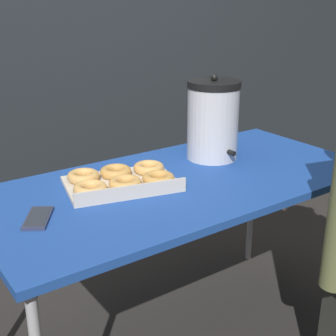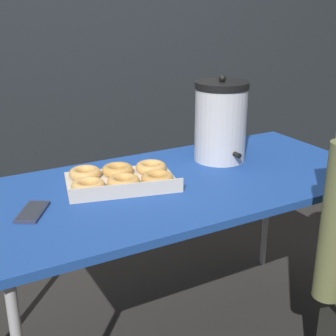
{
  "view_description": "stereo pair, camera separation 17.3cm",
  "coord_description": "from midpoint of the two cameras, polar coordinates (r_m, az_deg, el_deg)",
  "views": [
    {
      "loc": [
        -1.0,
        -1.33,
        1.4
      ],
      "look_at": [
        -0.07,
        0.0,
        0.81
      ],
      "focal_mm": 50.0,
      "sensor_mm": 36.0,
      "label": 1
    },
    {
      "loc": [
        -0.85,
        -1.42,
        1.4
      ],
      "look_at": [
        -0.07,
        0.0,
        0.81
      ],
      "focal_mm": 50.0,
      "sensor_mm": 36.0,
      "label": 2
    }
  ],
  "objects": [
    {
      "name": "back_wall",
      "position": [
        2.75,
        -16.11,
        17.74
      ],
      "size": [
        6.0,
        0.11,
        2.64
      ],
      "color": "#23282D",
      "rests_on": "ground"
    },
    {
      "name": "donut_box",
      "position": [
        1.73,
        -8.59,
        -1.51
      ],
      "size": [
        0.45,
        0.36,
        0.05
      ],
      "rotation": [
        0.0,
        0.0,
        -0.24
      ],
      "color": "beige",
      "rests_on": "folding_table"
    },
    {
      "name": "cell_phone",
      "position": [
        1.55,
        -18.7,
        -5.86
      ],
      "size": [
        0.14,
        0.17,
        0.01
      ],
      "rotation": [
        0.0,
        0.0,
        -0.55
      ],
      "color": "#2D334C",
      "rests_on": "folding_table"
    },
    {
      "name": "folding_table",
      "position": [
        1.8,
        -1.0,
        -2.81
      ],
      "size": [
        1.52,
        0.73,
        0.75
      ],
      "color": "#1E479E",
      "rests_on": "ground"
    },
    {
      "name": "coffee_urn",
      "position": [
        1.98,
        3.0,
        5.83
      ],
      "size": [
        0.22,
        0.25,
        0.36
      ],
      "color": "silver",
      "rests_on": "folding_table"
    }
  ]
}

